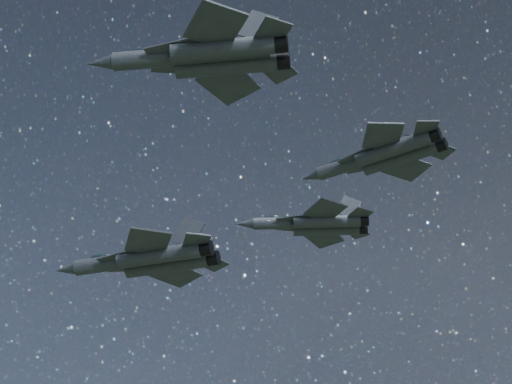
% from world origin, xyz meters
% --- Properties ---
extents(jet_lead, '(20.37, 14.06, 5.11)m').
position_xyz_m(jet_lead, '(-15.12, 6.44, 150.95)').
color(jet_lead, '#2C3137').
extents(jet_left, '(15.35, 10.08, 3.94)m').
position_xyz_m(jet_left, '(1.86, 13.74, 154.99)').
color(jet_left, '#2C3137').
extents(jet_right, '(18.70, 12.49, 4.74)m').
position_xyz_m(jet_right, '(3.34, -13.92, 156.58)').
color(jet_right, '#2C3137').
extents(jet_slot, '(16.40, 11.57, 4.15)m').
position_xyz_m(jet_slot, '(12.56, 6.49, 156.40)').
color(jet_slot, '#2C3137').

